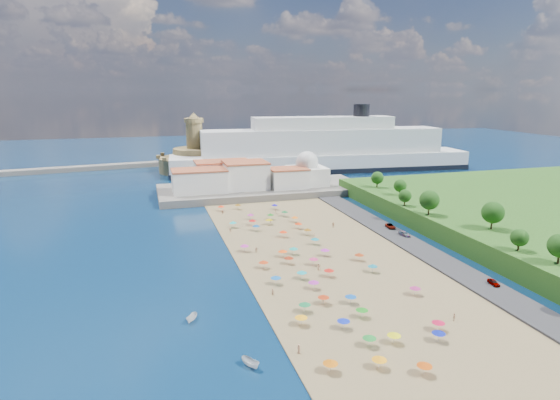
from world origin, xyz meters
name	(u,v)px	position (x,y,z in m)	size (l,w,h in m)	color
ground	(291,247)	(0.00, 0.00, 0.00)	(700.00, 700.00, 0.00)	#071938
terrace	(263,189)	(10.00, 73.00, 1.50)	(90.00, 36.00, 3.00)	#59544C
jetty	(203,179)	(-12.00, 108.00, 1.20)	(18.00, 70.00, 2.40)	#59544C
breakwater	(7,173)	(-110.00, 153.00, 1.30)	(200.00, 7.00, 2.60)	#59544C
waterfront_buildings	(233,177)	(-3.05, 73.64, 7.88)	(57.00, 29.00, 11.00)	silver
domed_building	(307,171)	(30.00, 71.00, 8.97)	(16.00, 16.00, 15.00)	silver
fortress	(195,159)	(-12.00, 138.00, 6.68)	(40.00, 40.00, 32.40)	olive
cruise_ship	(323,152)	(56.48, 119.59, 10.88)	(169.40, 37.67, 36.74)	black
beach_parasols	(303,255)	(-0.93, -13.58, 2.15)	(32.58, 114.89, 2.20)	gray
beachgoers	(289,244)	(-0.98, -0.78, 1.11)	(35.70, 96.17, 1.85)	tan
moored_boats	(222,341)	(-28.15, -47.98, 0.74)	(10.83, 22.45, 1.52)	white
parked_cars	(411,237)	(36.00, -5.98, 1.34)	(2.85, 51.77, 1.33)	gray
hillside_trees	(462,210)	(49.03, -10.86, 10.24)	(14.46, 109.13, 7.97)	#382314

